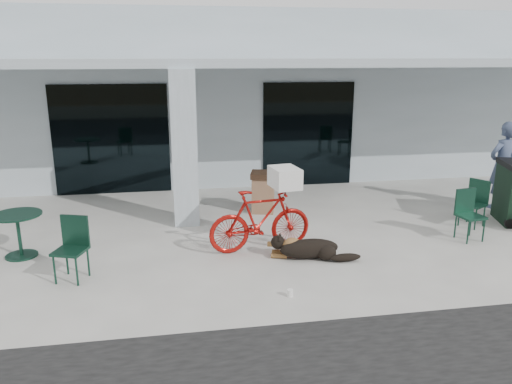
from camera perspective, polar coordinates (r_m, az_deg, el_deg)
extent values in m
plane|color=beige|center=(8.51, 2.96, -7.96)|extent=(80.00, 80.00, 0.00)
cube|color=silver|center=(16.25, -3.62, 11.42)|extent=(22.00, 7.00, 4.50)
cube|color=black|center=(12.84, -16.19, 5.74)|extent=(2.80, 0.06, 2.70)
cube|color=black|center=(13.24, 5.96, 6.54)|extent=(2.40, 0.06, 2.70)
cube|color=silver|center=(10.08, -8.20, 4.90)|extent=(0.50, 0.50, 3.12)
cube|color=silver|center=(11.35, -0.91, 14.59)|extent=(22.00, 2.80, 0.18)
imported|color=#A0110C|center=(8.80, 0.50, -3.23)|extent=(1.92, 0.79, 1.12)
cube|color=white|center=(8.74, 3.31, 1.66)|extent=(0.53, 0.66, 0.36)
cylinder|color=white|center=(7.36, 3.91, -11.44)|extent=(0.09, 0.09, 0.11)
imported|color=#435171|center=(12.46, 26.34, 2.74)|extent=(0.80, 0.60, 1.97)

